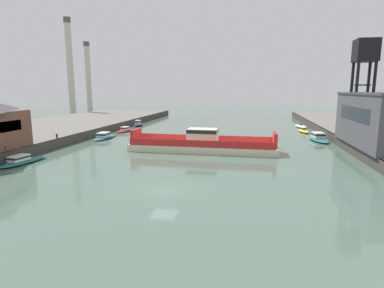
{
  "coord_description": "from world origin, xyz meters",
  "views": [
    {
      "loc": [
        8.04,
        -28.2,
        9.77
      ],
      "look_at": [
        0.0,
        15.09,
        2.0
      ],
      "focal_mm": 28.94,
      "sensor_mm": 36.0,
      "label": 1
    }
  ],
  "objects_px": {
    "moored_boat_near_right": "(319,138)",
    "moored_boat_far_left": "(21,161)",
    "moored_boat_mid_right": "(304,131)",
    "moored_boat_upstream_a": "(104,136)",
    "smokestack_distant_b": "(70,64)",
    "moored_boat_mid_left": "(301,126)",
    "chain_ferry": "(203,144)",
    "smokestack_distant_a": "(88,75)",
    "moored_boat_far_right": "(125,130)",
    "crane_tower": "(365,63)",
    "moored_boat_near_left": "(138,124)"
  },
  "relations": [
    {
      "from": "moored_boat_near_right",
      "to": "chain_ferry",
      "type": "bearing_deg",
      "value": -145.72
    },
    {
      "from": "moored_boat_far_right",
      "to": "smokestack_distant_a",
      "type": "height_order",
      "value": "smokestack_distant_a"
    },
    {
      "from": "crane_tower",
      "to": "moored_boat_upstream_a",
      "type": "bearing_deg",
      "value": 173.62
    },
    {
      "from": "moored_boat_mid_left",
      "to": "smokestack_distant_b",
      "type": "height_order",
      "value": "smokestack_distant_b"
    },
    {
      "from": "moored_boat_mid_left",
      "to": "moored_boat_far_left",
      "type": "height_order",
      "value": "moored_boat_far_left"
    },
    {
      "from": "crane_tower",
      "to": "smokestack_distant_b",
      "type": "distance_m",
      "value": 102.8
    },
    {
      "from": "moored_boat_upstream_a",
      "to": "smokestack_distant_b",
      "type": "distance_m",
      "value": 68.3
    },
    {
      "from": "moored_boat_near_left",
      "to": "moored_boat_far_right",
      "type": "relative_size",
      "value": 0.82
    },
    {
      "from": "chain_ferry",
      "to": "smokestack_distant_b",
      "type": "bearing_deg",
      "value": 134.28
    },
    {
      "from": "moored_boat_far_left",
      "to": "moored_boat_mid_right",
      "type": "bearing_deg",
      "value": 42.9
    },
    {
      "from": "moored_boat_far_left",
      "to": "moored_boat_far_right",
      "type": "xyz_separation_m",
      "value": [
        0.85,
        32.81,
        -0.04
      ]
    },
    {
      "from": "moored_boat_upstream_a",
      "to": "smokestack_distant_b",
      "type": "height_order",
      "value": "smokestack_distant_b"
    },
    {
      "from": "moored_boat_near_right",
      "to": "moored_boat_far_left",
      "type": "relative_size",
      "value": 1.07
    },
    {
      "from": "moored_boat_upstream_a",
      "to": "moored_boat_mid_right",
      "type": "bearing_deg",
      "value": 22.36
    },
    {
      "from": "moored_boat_mid_right",
      "to": "moored_boat_upstream_a",
      "type": "xyz_separation_m",
      "value": [
        -41.23,
        -16.95,
        0.19
      ]
    },
    {
      "from": "chain_ferry",
      "to": "moored_boat_near_right",
      "type": "distance_m",
      "value": 24.83
    },
    {
      "from": "chain_ferry",
      "to": "moored_boat_far_right",
      "type": "bearing_deg",
      "value": 137.47
    },
    {
      "from": "chain_ferry",
      "to": "smokestack_distant_a",
      "type": "xyz_separation_m",
      "value": [
        -65.62,
        84.65,
        15.34
      ]
    },
    {
      "from": "moored_boat_near_left",
      "to": "moored_boat_upstream_a",
      "type": "height_order",
      "value": "moored_boat_near_left"
    },
    {
      "from": "moored_boat_near_right",
      "to": "moored_boat_far_right",
      "type": "bearing_deg",
      "value": 172.17
    },
    {
      "from": "moored_boat_near_left",
      "to": "moored_boat_mid_right",
      "type": "bearing_deg",
      "value": -5.99
    },
    {
      "from": "moored_boat_upstream_a",
      "to": "smokestack_distant_b",
      "type": "xyz_separation_m",
      "value": [
        -39.01,
        52.87,
        18.65
      ]
    },
    {
      "from": "moored_boat_near_left",
      "to": "moored_boat_near_right",
      "type": "height_order",
      "value": "moored_boat_near_left"
    },
    {
      "from": "moored_boat_mid_right",
      "to": "moored_boat_upstream_a",
      "type": "bearing_deg",
      "value": -157.64
    },
    {
      "from": "crane_tower",
      "to": "smokestack_distant_a",
      "type": "bearing_deg",
      "value": 138.1
    },
    {
      "from": "moored_boat_far_right",
      "to": "smokestack_distant_b",
      "type": "height_order",
      "value": "smokestack_distant_b"
    },
    {
      "from": "moored_boat_near_left",
      "to": "moored_boat_mid_left",
      "type": "xyz_separation_m",
      "value": [
        42.75,
        5.61,
        -0.31
      ]
    },
    {
      "from": "moored_boat_mid_left",
      "to": "moored_boat_far_right",
      "type": "height_order",
      "value": "moored_boat_far_right"
    },
    {
      "from": "moored_boat_near_right",
      "to": "smokestack_distant_b",
      "type": "height_order",
      "value": "smokestack_distant_b"
    },
    {
      "from": "chain_ferry",
      "to": "moored_boat_mid_right",
      "type": "distance_m",
      "value": 32.74
    },
    {
      "from": "moored_boat_upstream_a",
      "to": "moored_boat_near_right",
      "type": "bearing_deg",
      "value": 6.56
    },
    {
      "from": "chain_ferry",
      "to": "moored_boat_far_right",
      "type": "distance_m",
      "value": 29.24
    },
    {
      "from": "moored_boat_mid_left",
      "to": "smokestack_distant_a",
      "type": "distance_m",
      "value": 100.25
    },
    {
      "from": "chain_ferry",
      "to": "moored_boat_upstream_a",
      "type": "xyz_separation_m",
      "value": [
        -21.48,
        9.16,
        -0.61
      ]
    },
    {
      "from": "moored_boat_near_right",
      "to": "smokestack_distant_a",
      "type": "bearing_deg",
      "value": 140.63
    },
    {
      "from": "crane_tower",
      "to": "smokestack_distant_a",
      "type": "xyz_separation_m",
      "value": [
        -89.85,
        80.6,
        2.67
      ]
    },
    {
      "from": "smokestack_distant_b",
      "to": "moored_boat_mid_left",
      "type": "bearing_deg",
      "value": -17.72
    },
    {
      "from": "moored_boat_near_right",
      "to": "moored_boat_far_left",
      "type": "distance_m",
      "value": 50.72
    },
    {
      "from": "smokestack_distant_a",
      "to": "smokestack_distant_b",
      "type": "xyz_separation_m",
      "value": [
        5.13,
        -22.62,
        2.7
      ]
    },
    {
      "from": "moored_boat_near_right",
      "to": "moored_boat_upstream_a",
      "type": "xyz_separation_m",
      "value": [
        -42.0,
        -4.83,
        -0.11
      ]
    },
    {
      "from": "chain_ferry",
      "to": "crane_tower",
      "type": "bearing_deg",
      "value": 9.48
    },
    {
      "from": "smokestack_distant_b",
      "to": "moored_boat_mid_right",
      "type": "bearing_deg",
      "value": -24.12
    },
    {
      "from": "chain_ferry",
      "to": "moored_boat_mid_left",
      "type": "height_order",
      "value": "chain_ferry"
    },
    {
      "from": "crane_tower",
      "to": "smokestack_distant_a",
      "type": "relative_size",
      "value": 0.51
    },
    {
      "from": "crane_tower",
      "to": "smokestack_distant_b",
      "type": "relative_size",
      "value": 0.43
    },
    {
      "from": "chain_ferry",
      "to": "moored_boat_near_left",
      "type": "xyz_separation_m",
      "value": [
        -22.14,
        30.51,
        -0.48
      ]
    },
    {
      "from": "moored_boat_near_right",
      "to": "moored_boat_mid_right",
      "type": "bearing_deg",
      "value": 93.63
    },
    {
      "from": "moored_boat_near_left",
      "to": "moored_boat_far_left",
      "type": "relative_size",
      "value": 0.68
    },
    {
      "from": "moored_boat_far_right",
      "to": "moored_boat_mid_right",
      "type": "bearing_deg",
      "value": 8.74
    },
    {
      "from": "moored_boat_mid_left",
      "to": "chain_ferry",
      "type": "bearing_deg",
      "value": -119.71
    }
  ]
}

